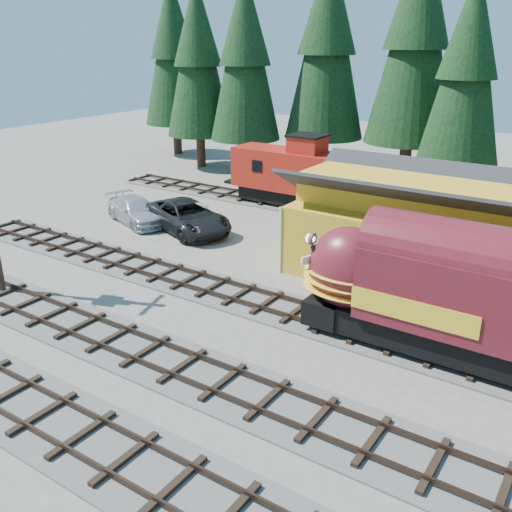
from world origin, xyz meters
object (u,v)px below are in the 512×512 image
Objects in this scene: depot at (423,221)px; pickup_truck_a at (187,216)px; pickup_truck_b at (136,211)px; locomotive at (487,308)px; caboose at (296,174)px.

depot is 1.93× the size of pickup_truck_a.
pickup_truck_b is at bearing 117.79° from pickup_truck_a.
locomotive is at bearing -83.69° from pickup_truck_b.
depot is 1.44× the size of caboose.
locomotive is at bearing -41.68° from caboose.
caboose is (-15.73, 14.00, -0.01)m from locomotive.
locomotive is 19.52m from pickup_truck_a.
pickup_truck_a is (-18.54, 5.93, -1.43)m from locomotive.
caboose is at bearing -17.42° from pickup_truck_b.
pickup_truck_a reaches higher than pickup_truck_b.
pickup_truck_b is at bearing -127.36° from caboose.
pickup_truck_a is 3.79m from pickup_truck_b.
pickup_truck_a is at bearing -109.21° from caboose.
pickup_truck_b is (-6.56, -8.60, -1.55)m from caboose.
caboose is at bearing 0.66° from pickup_truck_a.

